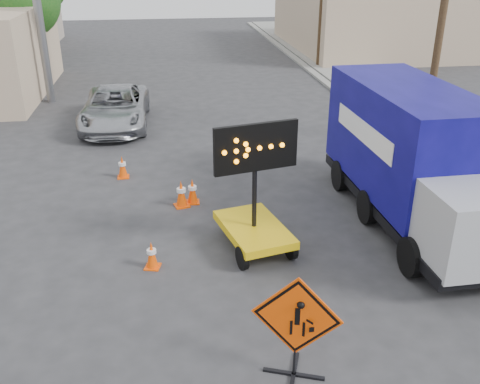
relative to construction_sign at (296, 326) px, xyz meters
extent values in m
plane|color=#2D2D30|center=(-0.54, 0.74, -1.02)|extent=(100.00, 100.00, 0.00)
cube|color=gray|center=(6.66, 15.74, -0.96)|extent=(0.40, 60.00, 0.12)
cube|color=gray|center=(8.96, 15.74, -0.94)|extent=(4.00, 60.00, 0.15)
cube|color=tan|center=(12.46, 30.74, 1.28)|extent=(10.00, 14.00, 4.60)
cylinder|color=slate|center=(-7.04, 18.74, 2.38)|extent=(0.36, 0.36, 6.80)
cylinder|color=#49371F|center=(7.46, 10.74, 3.48)|extent=(0.26, 0.26, 9.00)
cylinder|color=#49371F|center=(-8.54, 22.74, 0.61)|extent=(0.28, 0.28, 3.25)
sphere|color=#164D16|center=(-8.54, 22.74, 3.16)|extent=(3.71, 3.71, 3.71)
cylinder|color=#49371F|center=(-9.54, 30.74, 0.77)|extent=(0.28, 0.28, 3.58)
cube|color=black|center=(0.00, 0.00, -1.00)|extent=(0.99, 0.43, 0.05)
cube|color=black|center=(0.00, 0.00, -1.00)|extent=(0.43, 0.99, 0.05)
cylinder|color=black|center=(0.00, 0.00, -0.62)|extent=(0.04, 0.04, 0.80)
cube|color=#FF4C05|center=(0.00, 0.00, 0.19)|extent=(1.38, 0.55, 1.46)
cube|color=black|center=(0.00, 0.00, 0.19)|extent=(1.28, 0.49, 1.36)
cube|color=#DDB30C|center=(0.05, 4.24, -0.53)|extent=(1.76, 2.41, 0.20)
cylinder|color=black|center=(0.05, 4.24, 0.72)|extent=(0.11, 0.11, 2.38)
cube|color=black|center=(0.05, 4.24, 1.53)|extent=(1.92, 0.55, 1.08)
imported|color=#ADAFB4|center=(-3.79, 14.53, -0.26)|extent=(2.64, 5.49, 1.51)
cube|color=black|center=(4.18, 4.92, -0.49)|extent=(2.26, 7.14, 0.27)
cube|color=#090757|center=(4.18, 5.63, 1.07)|extent=(2.32, 5.54, 2.66)
cube|color=#9EA0A5|center=(4.18, 2.08, 0.36)|extent=(2.07, 1.64, 1.60)
cube|color=#FF4C05|center=(-2.34, 3.70, -1.00)|extent=(0.40, 0.40, 0.03)
cone|color=#FF4C05|center=(-2.34, 3.70, -0.68)|extent=(0.26, 0.26, 0.62)
cylinder|color=silver|center=(-2.34, 3.70, -0.61)|extent=(0.21, 0.21, 0.09)
cube|color=#FF4C05|center=(-1.55, 6.74, -1.00)|extent=(0.47, 0.47, 0.03)
cone|color=#FF4C05|center=(-1.55, 6.74, -0.62)|extent=(0.30, 0.30, 0.73)
cylinder|color=silver|center=(-1.55, 6.74, -0.53)|extent=(0.25, 0.25, 0.11)
cube|color=#FF4C05|center=(-1.23, 6.92, -1.00)|extent=(0.38, 0.38, 0.03)
cone|color=#FF4C05|center=(-1.23, 6.92, -0.64)|extent=(0.28, 0.28, 0.69)
cylinder|color=silver|center=(-1.23, 6.92, -0.56)|extent=(0.23, 0.23, 0.10)
cube|color=#FF4C05|center=(-3.26, 9.06, -1.00)|extent=(0.37, 0.37, 0.03)
cone|color=#FF4C05|center=(-3.26, 9.06, -0.65)|extent=(0.28, 0.28, 0.67)
cylinder|color=silver|center=(-3.26, 9.06, -0.57)|extent=(0.23, 0.23, 0.10)
camera|label=1|loc=(-1.88, -6.64, 5.47)|focal=40.00mm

